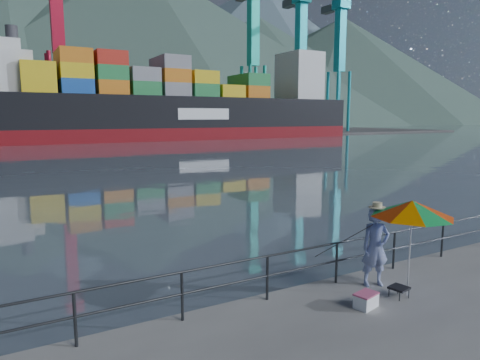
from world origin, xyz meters
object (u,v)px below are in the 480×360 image
object	(u,v)px
fisherman	(375,247)
beach_umbrella	(412,209)
cooler_bag	(366,301)
container_ship	(200,107)

from	to	relation	value
fisherman	beach_umbrella	distance (m)	1.35
cooler_bag	container_ship	world-z (taller)	container_ship
fisherman	cooler_bag	distance (m)	1.55
fisherman	beach_umbrella	size ratio (longest dim) A/B	0.86
cooler_bag	container_ship	bearing A→B (deg)	55.13
beach_umbrella	container_ship	size ratio (longest dim) A/B	0.03
fisherman	cooler_bag	world-z (taller)	fisherman
container_ship	beach_umbrella	bearing A→B (deg)	-110.46
fisherman	beach_umbrella	xyz separation A→B (m)	(0.21, -0.81, 1.07)
beach_umbrella	container_ship	xyz separation A→B (m)	(26.37, 70.70, 3.77)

